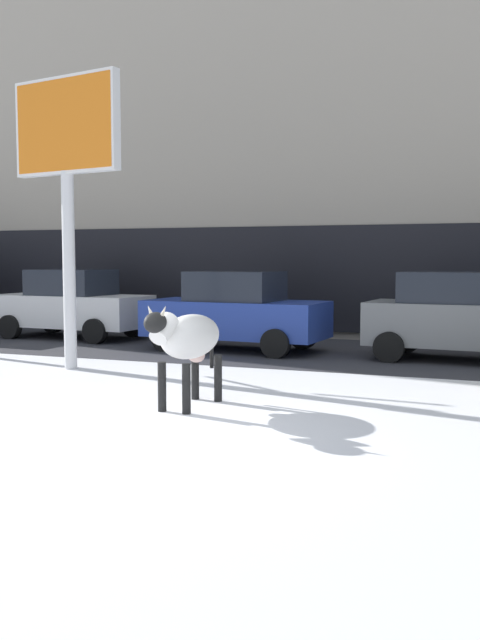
# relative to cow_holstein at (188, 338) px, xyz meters

# --- Properties ---
(ground_plane) EXTENTS (120.00, 120.00, 0.00)m
(ground_plane) POSITION_rel_cow_holstein_xyz_m (-0.01, -1.88, -1.00)
(ground_plane) COLOR white
(road_strip) EXTENTS (60.00, 5.60, 0.01)m
(road_strip) POSITION_rel_cow_holstein_xyz_m (-0.01, 6.64, -1.00)
(road_strip) COLOR #333338
(road_strip) RESTS_ON ground
(building_facade) EXTENTS (44.00, 6.10, 13.00)m
(building_facade) POSITION_rel_cow_holstein_xyz_m (-0.01, 12.45, 5.48)
(building_facade) COLOR #A39989
(building_facade) RESTS_ON ground
(cow_holstein) EXTENTS (0.69, 1.91, 1.54)m
(cow_holstein) POSITION_rel_cow_holstein_xyz_m (0.00, 0.00, 0.00)
(cow_holstein) COLOR silver
(cow_holstein) RESTS_ON ground
(billboard) EXTENTS (2.51, 0.65, 5.56)m
(billboard) POSITION_rel_cow_holstein_xyz_m (-3.69, 2.47, 3.31)
(billboard) COLOR silver
(billboard) RESTS_ON ground
(car_white_sedan) EXTENTS (4.30, 2.18, 1.84)m
(car_white_sedan) POSITION_rel_cow_holstein_xyz_m (-6.81, 7.15, -0.09)
(car_white_sedan) COLOR white
(car_white_sedan) RESTS_ON ground
(car_blue_sedan) EXTENTS (4.30, 2.18, 1.84)m
(car_blue_sedan) POSITION_rel_cow_holstein_xyz_m (-1.75, 6.29, -0.09)
(car_blue_sedan) COLOR #233D9E
(car_blue_sedan) RESTS_ON ground
(car_grey_hatchback) EXTENTS (3.60, 2.09, 1.86)m
(car_grey_hatchback) POSITION_rel_cow_holstein_xyz_m (3.09, 6.36, -0.07)
(car_grey_hatchback) COLOR slate
(car_grey_hatchback) RESTS_ON ground
(pedestrian_near_billboard) EXTENTS (0.36, 0.24, 1.73)m
(pedestrian_near_billboard) POSITION_rel_cow_holstein_xyz_m (-9.84, 9.77, -0.12)
(pedestrian_near_billboard) COLOR #282833
(pedestrian_near_billboard) RESTS_ON ground
(pedestrian_by_cars) EXTENTS (0.36, 0.24, 1.73)m
(pedestrian_by_cars) POSITION_rel_cow_holstein_xyz_m (2.52, 9.77, -0.12)
(pedestrian_by_cars) COLOR #282833
(pedestrian_by_cars) RESTS_ON ground
(pedestrian_far_left) EXTENTS (0.36, 0.24, 1.73)m
(pedestrian_far_left) POSITION_rel_cow_holstein_xyz_m (-0.08, 9.77, -0.12)
(pedestrian_far_left) COLOR #282833
(pedestrian_far_left) RESTS_ON ground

